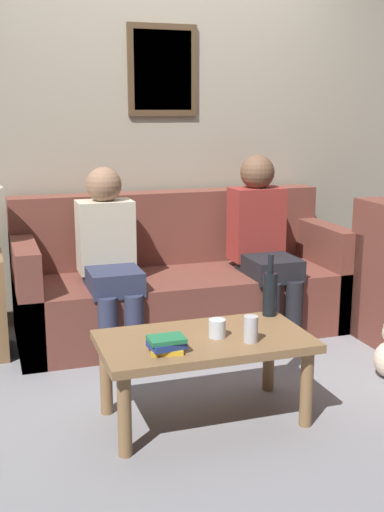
% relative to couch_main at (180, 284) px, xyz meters
% --- Properties ---
extents(ground_plane, '(16.00, 16.00, 0.00)m').
position_rel_couch_main_xyz_m(ground_plane, '(0.00, -0.50, -0.31)').
color(ground_plane, gray).
extents(wall_back, '(9.00, 0.08, 2.60)m').
position_rel_couch_main_xyz_m(wall_back, '(0.00, 0.43, 0.99)').
color(wall_back, '#9E937F').
rests_on(wall_back, ground_plane).
extents(couch_main, '(2.14, 0.82, 0.90)m').
position_rel_couch_main_xyz_m(couch_main, '(0.00, 0.00, 0.00)').
color(couch_main, brown).
rests_on(couch_main, ground_plane).
extents(coffee_table, '(0.98, 0.53, 0.41)m').
position_rel_couch_main_xyz_m(coffee_table, '(-0.28, -1.27, 0.04)').
color(coffee_table, olive).
rests_on(coffee_table, ground_plane).
extents(wine_bottle, '(0.07, 0.07, 0.32)m').
position_rel_couch_main_xyz_m(wine_bottle, '(0.15, -1.07, 0.22)').
color(wine_bottle, black).
rests_on(wine_bottle, coffee_table).
extents(drinking_glass, '(0.08, 0.08, 0.09)m').
position_rel_couch_main_xyz_m(drinking_glass, '(-0.22, -1.29, 0.14)').
color(drinking_glass, silver).
rests_on(drinking_glass, coffee_table).
extents(book_stack, '(0.16, 0.13, 0.07)m').
position_rel_couch_main_xyz_m(book_stack, '(-0.50, -1.40, 0.14)').
color(book_stack, gold).
rests_on(book_stack, coffee_table).
extents(soda_can, '(0.07, 0.07, 0.12)m').
position_rel_couch_main_xyz_m(soda_can, '(-0.10, -1.40, 0.16)').
color(soda_can, '#BCBCC1').
rests_on(soda_can, coffee_table).
extents(person_left, '(0.34, 0.57, 1.11)m').
position_rel_couch_main_xyz_m(person_left, '(-0.51, -0.18, 0.29)').
color(person_left, '#2D334C').
rests_on(person_left, ground_plane).
extents(person_right, '(0.34, 0.60, 1.16)m').
position_rel_couch_main_xyz_m(person_right, '(0.51, -0.17, 0.32)').
color(person_right, black).
rests_on(person_right, ground_plane).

